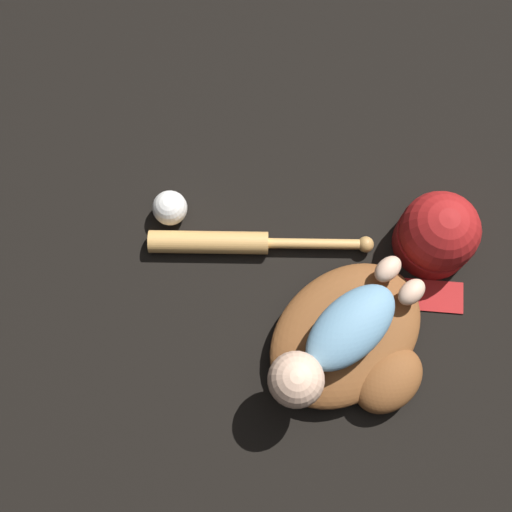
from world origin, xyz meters
name	(u,v)px	position (x,y,z in m)	size (l,w,h in m)	color
ground_plane	(359,318)	(0.00, 0.00, 0.00)	(6.00, 6.00, 0.00)	black
baseball_glove	(353,342)	(0.04, 0.04, 0.04)	(0.40, 0.36, 0.08)	brown
baby_figure	(335,343)	(0.09, 0.04, 0.12)	(0.36, 0.21, 0.10)	#6693B2
baseball_bat	(232,243)	(0.18, -0.24, 0.02)	(0.44, 0.22, 0.05)	tan
baseball	(170,208)	(0.27, -0.36, 0.04)	(0.07, 0.07, 0.07)	white
baseball_cap	(438,234)	(-0.21, -0.08, 0.07)	(0.21, 0.24, 0.16)	maroon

